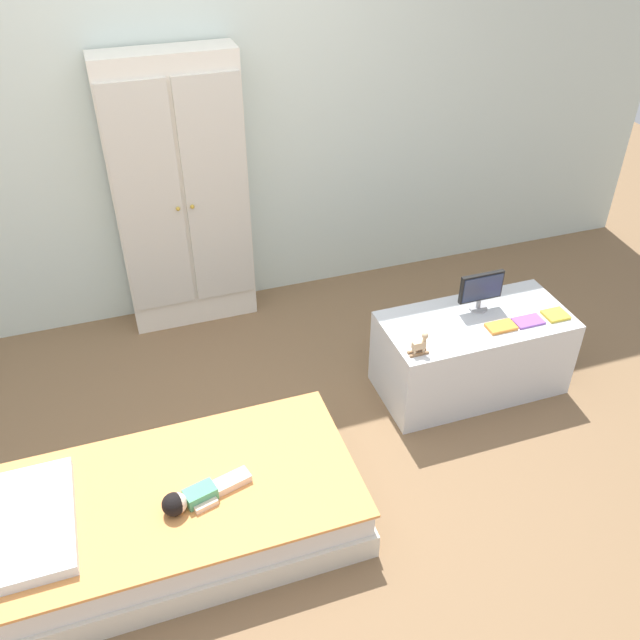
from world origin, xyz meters
name	(u,v)px	position (x,y,z in m)	size (l,w,h in m)	color
ground_plane	(259,474)	(0.00, 0.00, -0.01)	(10.00, 10.00, 0.02)	brown
back_wall	(173,95)	(0.00, 1.57, 1.35)	(6.40, 0.05, 2.70)	silver
bed	(181,511)	(-0.40, -0.22, 0.13)	(1.54, 0.80, 0.27)	silver
pillow	(33,522)	(-0.97, -0.22, 0.30)	(0.32, 0.57, 0.05)	silver
doll	(190,498)	(-0.36, -0.31, 0.31)	(0.39, 0.17, 0.10)	#4CA375
wardrobe	(181,198)	(-0.05, 1.41, 0.82)	(0.75, 0.26, 1.63)	white
tv_stand	(472,353)	(1.27, 0.25, 0.23)	(1.00, 0.48, 0.46)	silver
tv_monitor	(481,289)	(1.31, 0.33, 0.58)	(0.24, 0.10, 0.22)	#99999E
rocking_horse_toy	(420,344)	(0.86, 0.09, 0.51)	(0.10, 0.04, 0.12)	#8E6642
book_orange	(501,327)	(1.34, 0.14, 0.47)	(0.15, 0.09, 0.02)	orange
book_purple	(528,321)	(1.50, 0.14, 0.46)	(0.15, 0.09, 0.01)	#8E51B2
book_yellow	(556,315)	(1.67, 0.14, 0.46)	(0.12, 0.11, 0.02)	gold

